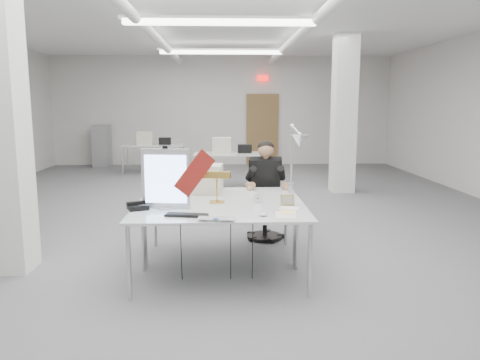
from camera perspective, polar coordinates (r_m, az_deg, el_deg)
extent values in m
cube|color=#5B5B5E|center=(7.28, -2.28, -5.24)|extent=(10.00, 14.00, 0.02)
cube|color=white|center=(7.18, -2.46, 20.47)|extent=(10.00, 14.00, 0.02)
cube|color=silver|center=(14.06, -2.20, 8.41)|extent=(10.00, 0.02, 3.20)
cube|color=white|center=(5.57, -27.03, 6.06)|extent=(0.45, 0.45, 3.20)
cube|color=white|center=(9.86, 12.54, 7.82)|extent=(0.45, 0.45, 3.20)
cube|color=brown|center=(14.06, 2.74, 6.16)|extent=(0.95, 0.08, 2.10)
cube|color=red|center=(14.02, 2.80, 12.29)|extent=(0.32, 0.06, 0.16)
cylinder|color=silver|center=(7.26, -12.49, 18.63)|extent=(0.16, 13.60, 0.16)
cylinder|color=silver|center=(7.28, 9.27, 18.70)|extent=(0.16, 13.60, 0.16)
cube|color=white|center=(7.14, -2.44, 18.66)|extent=(2.80, 0.14, 0.08)
cube|color=white|center=(11.11, -2.29, 15.30)|extent=(2.80, 0.14, 0.08)
cube|color=silver|center=(4.67, -2.47, -4.00)|extent=(1.80, 0.90, 0.02)
cube|color=silver|center=(5.55, -2.40, -1.86)|extent=(1.80, 0.90, 0.02)
cube|color=silver|center=(10.11, -1.10, 3.20)|extent=(1.60, 0.80, 0.02)
cube|color=silver|center=(12.43, -10.55, 4.19)|extent=(1.60, 0.80, 0.02)
cube|color=gray|center=(14.20, -16.49, 4.00)|extent=(0.45, 0.55, 1.20)
cube|color=silver|center=(4.82, -9.03, 0.16)|extent=(0.50, 0.11, 0.61)
cube|color=maroon|center=(4.74, -5.53, 0.84)|extent=(0.42, 0.19, 0.48)
cube|color=black|center=(4.50, -6.54, -4.27)|extent=(0.42, 0.21, 0.02)
imported|color=#B8B7BC|center=(4.26, -2.98, -4.96)|extent=(0.37, 0.26, 0.03)
ellipsoid|color=silver|center=(4.47, 2.84, -4.24)|extent=(0.09, 0.07, 0.03)
cube|color=black|center=(4.86, -12.34, -3.24)|extent=(0.25, 0.24, 0.05)
cube|color=#956740|center=(5.07, -9.87, -2.28)|extent=(0.14, 0.07, 0.11)
cube|color=#AF8D4B|center=(4.95, 5.79, -2.45)|extent=(0.15, 0.05, 0.12)
cylinder|color=#B5B4B9|center=(5.07, 2.17, -2.22)|extent=(0.10, 0.04, 0.10)
cube|color=silver|center=(4.52, 5.60, -4.29)|extent=(0.23, 0.30, 0.01)
cube|color=#F8D794|center=(4.63, 5.86, -3.96)|extent=(0.18, 0.24, 0.01)
cube|color=white|center=(4.83, 6.03, -3.42)|extent=(0.23, 0.20, 0.01)
cube|color=beige|center=(5.59, -4.08, 0.12)|extent=(0.40, 0.38, 0.35)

